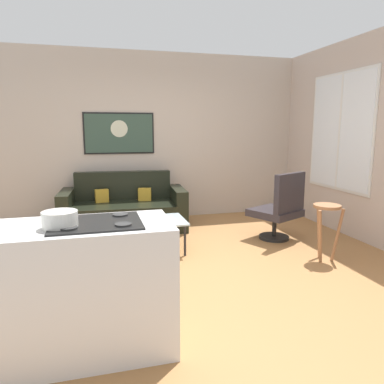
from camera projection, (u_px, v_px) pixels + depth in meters
ground at (185, 269)px, 4.13m from camera, size 6.40×6.40×0.04m
back_wall at (151, 137)px, 6.19m from camera, size 6.40×0.05×2.80m
right_wall at (371, 140)px, 4.84m from camera, size 0.05×6.40×2.80m
couch at (124, 210)px, 5.68m from camera, size 1.93×0.98×0.87m
coffee_table at (143, 223)px, 4.57m from camera, size 1.06×0.63×0.41m
armchair at (280, 208)px, 5.07m from camera, size 0.80×0.79×0.96m
bar_stool at (326, 218)px, 4.27m from camera, size 0.36×0.35×0.68m
kitchen_counter at (56, 291)px, 2.48m from camera, size 1.58×0.62×0.94m
mixing_bowl at (60, 220)px, 2.35m from camera, size 0.23×0.23×0.11m
wall_painting at (119, 133)px, 6.00m from camera, size 1.14×0.03×0.68m
window at (340, 132)px, 5.39m from camera, size 0.03×1.40×1.73m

